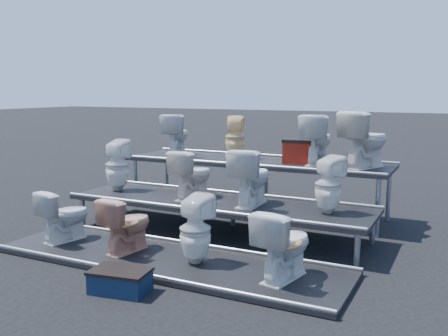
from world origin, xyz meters
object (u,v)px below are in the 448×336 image
at_px(toilet_0, 64,215).
at_px(toilet_3, 284,244).
at_px(toilet_1, 127,224).
at_px(toilet_6, 251,177).
at_px(toilet_4, 117,165).
at_px(toilet_9, 235,137).
at_px(toilet_10, 317,139).
at_px(toilet_8, 176,135).
at_px(step_stool, 120,282).
at_px(toilet_11, 365,139).
at_px(toilet_2, 195,229).
at_px(toilet_7, 328,185).
at_px(red_crate, 299,153).
at_px(toilet_5, 192,174).

xyz_separation_m(toilet_0, toilet_3, (2.94, 0.00, 0.03)).
bearing_deg(toilet_1, toilet_6, -120.88).
distance_m(toilet_4, toilet_6, 2.19).
bearing_deg(toilet_0, toilet_1, -167.85).
height_order(toilet_9, toilet_10, toilet_10).
bearing_deg(toilet_8, step_stool, 95.95).
relative_size(toilet_1, toilet_3, 0.92).
distance_m(toilet_0, toilet_8, 2.73).
bearing_deg(toilet_11, toilet_8, 23.22).
xyz_separation_m(toilet_1, toilet_10, (1.54, 2.60, 0.84)).
height_order(toilet_3, toilet_11, toilet_11).
relative_size(toilet_2, toilet_4, 1.00).
height_order(toilet_6, toilet_9, toilet_9).
bearing_deg(toilet_1, toilet_9, -86.49).
distance_m(toilet_8, toilet_10, 2.45).
height_order(toilet_7, toilet_8, toilet_8).
xyz_separation_m(toilet_1, red_crate, (1.26, 2.61, 0.63)).
bearing_deg(step_stool, toilet_7, 47.76).
distance_m(toilet_6, toilet_8, 2.37).
relative_size(toilet_10, toilet_11, 0.93).
bearing_deg(toilet_6, red_crate, -101.47).
bearing_deg(red_crate, toilet_2, -103.94).
bearing_deg(toilet_10, toilet_2, 72.75).
relative_size(toilet_8, toilet_11, 0.87).
xyz_separation_m(toilet_0, toilet_4, (-0.17, 1.30, 0.45)).
distance_m(toilet_0, toilet_11, 4.23).
relative_size(toilet_0, toilet_11, 0.81).
xyz_separation_m(toilet_1, step_stool, (0.60, -0.91, -0.29)).
height_order(toilet_5, step_stool, toilet_5).
relative_size(toilet_7, toilet_11, 0.88).
xyz_separation_m(toilet_3, toilet_7, (0.10, 1.30, 0.39)).
bearing_deg(toilet_9, step_stool, 77.18).
relative_size(toilet_3, toilet_5, 1.06).
distance_m(toilet_3, toilet_8, 3.95).
relative_size(toilet_1, toilet_6, 0.88).
height_order(red_crate, step_stool, red_crate).
distance_m(toilet_3, toilet_11, 2.75).
xyz_separation_m(toilet_2, toilet_6, (0.11, 1.30, 0.39)).
xyz_separation_m(toilet_5, red_crate, (1.12, 1.31, 0.22)).
bearing_deg(toilet_5, step_stool, 109.13).
xyz_separation_m(toilet_2, toilet_4, (-2.08, 1.30, 0.40)).
relative_size(toilet_0, toilet_9, 0.95).
distance_m(toilet_2, toilet_10, 2.78).
bearing_deg(toilet_3, toilet_6, -43.11).
xyz_separation_m(toilet_7, red_crate, (-0.80, 1.31, 0.20)).
bearing_deg(toilet_10, toilet_1, 55.23).
xyz_separation_m(toilet_8, toilet_11, (3.15, 0.00, 0.05)).
relative_size(toilet_6, toilet_8, 1.08).
xyz_separation_m(toilet_5, toilet_7, (1.91, 0.00, 0.01)).
xyz_separation_m(toilet_3, toilet_8, (-2.87, 2.60, 0.79)).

